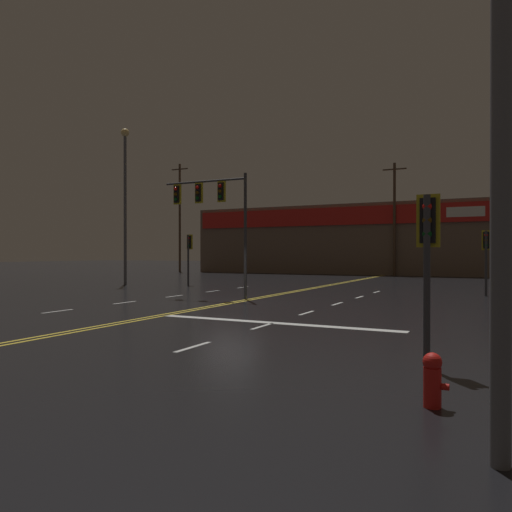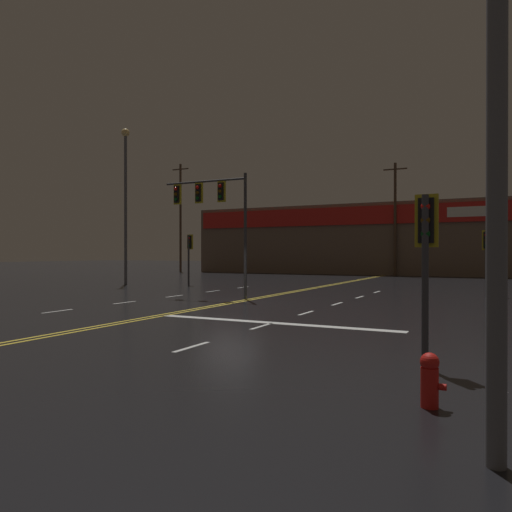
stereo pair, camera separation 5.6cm
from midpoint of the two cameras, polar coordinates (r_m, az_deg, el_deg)
The scene contains 10 objects.
ground_plane at distance 21.34m, azimuth -3.11°, elevation -5.41°, with size 200.00×200.00×0.00m, color black.
road_markings at distance 20.35m, azimuth -2.49°, elevation -5.68°, with size 12.41×60.00×0.01m.
traffic_signal_median at distance 24.14m, azimuth -5.34°, elevation 6.18°, with size 4.52×0.36×5.85m.
traffic_signal_corner_southeast at distance 9.80m, azimuth 18.88°, elevation 1.71°, with size 0.42×0.36×3.23m.
traffic_signal_corner_northeast at distance 27.36m, azimuth 24.76°, elevation 0.86°, with size 0.42×0.36×3.28m.
traffic_signal_corner_northwest at distance 33.50m, azimuth -7.70°, elevation 0.92°, with size 0.42×0.36×3.38m.
streetlight_far_right at distance 35.57m, azimuth -14.78°, elevation 7.68°, with size 0.56×0.56×10.67m.
fire_hydrant at distance 7.47m, azimuth 19.32°, elevation -13.08°, with size 0.35×0.26×0.76m.
building_backdrop at distance 54.25m, azimuth 15.44°, elevation 1.80°, with size 41.67×10.23×7.07m.
utility_pole_row at distance 49.38m, azimuth 13.37°, elevation 4.73°, with size 48.64×0.26×12.53m.
Camera 1 is at (10.51, -18.45, 2.13)m, focal length 35.00 mm.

